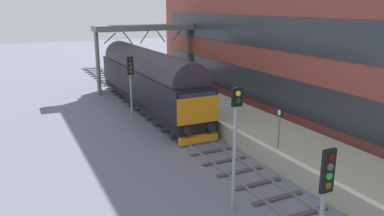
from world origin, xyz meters
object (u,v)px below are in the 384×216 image
Objects in this scene: platform_number_sign at (279,122)px; waiting_passenger at (189,83)px; signal_post_mid at (235,137)px; signal_post_far at (131,79)px; signal_post_near at (324,198)px; diesel_locomotive at (147,78)px.

waiting_passenger is at bearing 85.98° from platform_number_sign.
platform_number_sign is (4.19, 2.57, -0.72)m from signal_post_mid.
signal_post_mid reaches higher than signal_post_far.
signal_post_near is 8.34m from platform_number_sign.
signal_post_far reaches higher than waiting_passenger.
diesel_locomotive is at bearing 82.53° from signal_post_mid.
signal_post_mid is 4.97m from platform_number_sign.
signal_post_near is at bearing -120.16° from platform_number_sign.
diesel_locomotive is at bearing 50.47° from signal_post_far.
signal_post_mid is (-2.10, -16.01, 0.58)m from diesel_locomotive.
signal_post_near is 18.11m from signal_post_far.
signal_post_mid reaches higher than diesel_locomotive.
platform_number_sign is at bearing 31.53° from signal_post_mid.
diesel_locomotive is at bearing 98.83° from platform_number_sign.
waiting_passenger is (0.86, 12.23, -0.35)m from platform_number_sign.
platform_number_sign is (4.19, 7.21, -0.40)m from signal_post_near.
waiting_passenger is at bearing 71.17° from signal_post_mid.
waiting_passenger is (5.05, 1.33, -0.98)m from signal_post_far.
diesel_locomotive is 3.34m from signal_post_far.
signal_post_far is at bearing 90.00° from signal_post_mid.
signal_post_mid reaches higher than waiting_passenger.
platform_number_sign is (4.19, -10.90, -0.64)m from signal_post_far.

